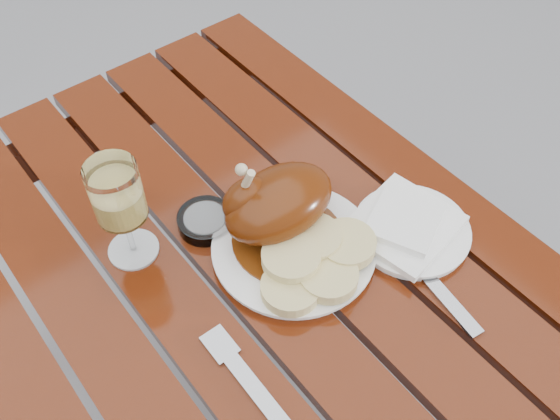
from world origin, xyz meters
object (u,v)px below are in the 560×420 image
(dinner_plate, at_px, (294,248))
(ashtray, at_px, (205,221))
(wine_glass, at_px, (123,213))
(side_plate, at_px, (411,231))
(table, at_px, (265,388))

(dinner_plate, xyz_separation_m, ashtray, (-0.08, 0.13, 0.00))
(wine_glass, bearing_deg, ashtray, -13.87)
(side_plate, bearing_deg, wine_glass, 145.69)
(wine_glass, bearing_deg, table, -56.00)
(dinner_plate, distance_m, side_plate, 0.19)
(wine_glass, height_order, side_plate, wine_glass)
(dinner_plate, distance_m, wine_glass, 0.27)
(table, distance_m, side_plate, 0.46)
(table, height_order, ashtray, ashtray)
(dinner_plate, height_order, wine_glass, wine_glass)
(ashtray, bearing_deg, dinner_plate, -58.78)
(table, height_order, dinner_plate, dinner_plate)
(dinner_plate, height_order, side_plate, dinner_plate)
(table, bearing_deg, side_plate, -16.94)
(table, xyz_separation_m, wine_glass, (-0.12, 0.17, 0.47))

